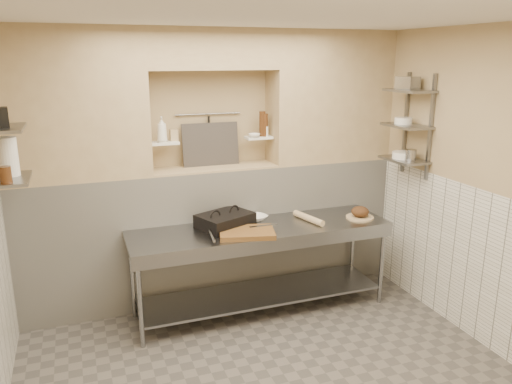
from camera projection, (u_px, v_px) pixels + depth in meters
name	position (u px, v px, depth m)	size (l,w,h in m)	color
ceiling	(281.00, 5.00, 3.23)	(4.00, 3.90, 0.10)	silver
wall_right	(498.00, 192.00, 4.29)	(0.10, 3.90, 2.80)	tan
wall_back	(208.00, 164.00, 5.42)	(4.00, 0.10, 2.80)	tan
wall_front	(491.00, 381.00, 1.79)	(4.00, 0.10, 2.80)	tan
backwall_lower	(215.00, 232.00, 5.38)	(4.00, 0.40, 1.40)	white
alcove_sill	(214.00, 168.00, 5.19)	(1.30, 0.40, 0.02)	tan
backwall_pillar_left	(72.00, 105.00, 4.57)	(1.35, 0.40, 1.40)	tan
backwall_pillar_right	(329.00, 97.00, 5.45)	(1.35, 0.40, 1.40)	tan
backwall_header	(211.00, 49.00, 4.88)	(1.30, 0.40, 0.40)	tan
wainscot_right	(483.00, 269.00, 4.45)	(0.02, 3.90, 1.40)	white
alcove_shelf_left	(164.00, 143.00, 4.95)	(0.28, 0.16, 0.03)	white
alcove_shelf_right	(259.00, 138.00, 5.28)	(0.28, 0.16, 0.03)	white
utensil_rail	(208.00, 114.00, 5.20)	(0.02, 0.02, 0.70)	gray
hanging_steel	(209.00, 130.00, 5.23)	(0.02, 0.02, 0.30)	black
splash_panel	(211.00, 144.00, 5.22)	(0.60, 0.02, 0.45)	#383330
wall_shelf_left_lower	(9.00, 179.00, 3.89)	(0.30, 0.50, 0.03)	slate
wall_shelf_left_upper	(3.00, 128.00, 3.79)	(0.30, 0.50, 0.03)	slate
shelf_rail_right_a	(406.00, 123.00, 5.28)	(0.03, 0.03, 1.05)	slate
shelf_rail_right_b	(431.00, 128.00, 4.91)	(0.03, 0.03, 1.05)	slate
wall_shelf_right_lower	(404.00, 160.00, 5.14)	(0.30, 0.50, 0.03)	slate
wall_shelf_right_mid	(407.00, 126.00, 5.05)	(0.30, 0.50, 0.03)	slate
wall_shelf_right_upper	(409.00, 91.00, 4.96)	(0.30, 0.50, 0.03)	slate
prep_table	(261.00, 252.00, 4.98)	(2.60, 0.70, 0.90)	gray
panini_press	(225.00, 220.00, 4.91)	(0.61, 0.54, 0.14)	black
cutting_board	(247.00, 233.00, 4.70)	(0.51, 0.36, 0.05)	brown
knife_blade	(263.00, 226.00, 4.82)	(0.28, 0.03, 0.01)	gray
tongs	(212.00, 236.00, 4.52)	(0.03, 0.03, 0.29)	gray
mixing_bowl	(257.00, 218.00, 5.13)	(0.21, 0.21, 0.05)	white
rolling_pin	(309.00, 218.00, 5.09)	(0.07, 0.07, 0.43)	tan
bread_board	(360.00, 217.00, 5.20)	(0.29, 0.29, 0.02)	tan
bread_loaf	(360.00, 212.00, 5.18)	(0.18, 0.18, 0.11)	#4C2D19
bottle_soap	(162.00, 130.00, 4.87)	(0.10, 0.10, 0.25)	white
jar_alcove	(174.00, 135.00, 4.99)	(0.07, 0.07, 0.11)	tan
bowl_alcove	(254.00, 135.00, 5.22)	(0.12, 0.12, 0.04)	white
condiment_a	(265.00, 125.00, 5.25)	(0.07, 0.07, 0.24)	#40230F
condiment_b	(262.00, 124.00, 5.25)	(0.07, 0.07, 0.26)	#40230F
condiment_c	(265.00, 131.00, 5.27)	(0.06, 0.06, 0.11)	white
jug_left	(8.00, 157.00, 3.92)	(0.15, 0.15, 0.31)	white
jar_left	(6.00, 175.00, 3.71)	(0.09, 0.09, 0.13)	#40230F
box_left_upper	(1.00, 117.00, 3.73)	(0.11, 0.11, 0.15)	black
bowl_right	(403.00, 155.00, 5.15)	(0.22, 0.22, 0.07)	white
canister_right	(411.00, 155.00, 5.03)	(0.11, 0.11, 0.11)	gray
bowl_right_mid	(403.00, 121.00, 5.09)	(0.18, 0.18, 0.07)	white
basket_right	(408.00, 83.00, 4.97)	(0.16, 0.20, 0.12)	gray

